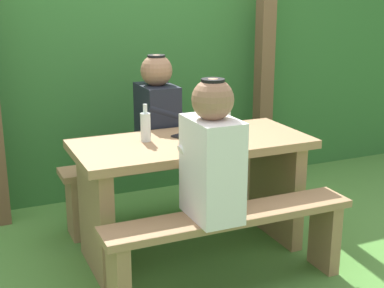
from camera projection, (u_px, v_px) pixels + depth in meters
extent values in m
plane|color=#508A3A|center=(192.00, 251.00, 3.45)|extent=(12.00, 12.00, 0.00)
cube|color=#326E30|center=(114.00, 82.00, 4.68)|extent=(6.40, 1.02, 1.63)
cube|color=brown|center=(265.00, 51.00, 4.38)|extent=(0.12, 0.12, 2.21)
cube|color=#9E7A51|center=(192.00, 144.00, 3.26)|extent=(1.40, 0.64, 0.05)
cube|color=#9E7A51|center=(96.00, 217.00, 3.12)|extent=(0.08, 0.54, 0.67)
cube|color=#9E7A51|center=(276.00, 187.00, 3.59)|extent=(0.08, 0.54, 0.67)
cube|color=#9E7A51|center=(231.00, 216.00, 2.88)|extent=(1.40, 0.24, 0.04)
cube|color=#9E7A51|center=(119.00, 279.00, 2.71)|extent=(0.07, 0.22, 0.42)
cube|color=#9E7A51|center=(325.00, 235.00, 3.19)|extent=(0.07, 0.22, 0.42)
cube|color=#9E7A51|center=(162.00, 162.00, 3.78)|extent=(1.40, 0.24, 0.04)
cube|color=#9E7A51|center=(74.00, 207.00, 3.60)|extent=(0.07, 0.22, 0.42)
cube|color=#9E7A51|center=(241.00, 181.00, 4.08)|extent=(0.07, 0.22, 0.42)
cube|color=white|center=(212.00, 169.00, 2.76)|extent=(0.22, 0.34, 0.52)
sphere|color=#936B4C|center=(213.00, 100.00, 2.66)|extent=(0.21, 0.21, 0.21)
cylinder|color=black|center=(213.00, 81.00, 2.64)|extent=(0.12, 0.12, 0.02)
cylinder|color=white|center=(200.00, 142.00, 2.86)|extent=(0.25, 0.07, 0.15)
cube|color=black|center=(157.00, 123.00, 3.69)|extent=(0.22, 0.34, 0.52)
sphere|color=#936B4C|center=(156.00, 71.00, 3.59)|extent=(0.21, 0.21, 0.21)
cylinder|color=black|center=(156.00, 57.00, 3.56)|extent=(0.12, 0.12, 0.02)
cylinder|color=black|center=(165.00, 112.00, 3.53)|extent=(0.25, 0.07, 0.15)
cylinder|color=silver|center=(228.00, 133.00, 3.25)|extent=(0.07, 0.07, 0.08)
cylinder|color=silver|center=(146.00, 127.00, 3.20)|extent=(0.06, 0.06, 0.17)
cylinder|color=silver|center=(145.00, 109.00, 3.17)|extent=(0.03, 0.03, 0.05)
cylinder|color=silver|center=(226.00, 121.00, 3.31)|extent=(0.06, 0.06, 0.18)
cylinder|color=silver|center=(226.00, 103.00, 3.28)|extent=(0.03, 0.03, 0.05)
cube|color=black|center=(183.00, 137.00, 3.29)|extent=(0.12, 0.16, 0.01)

